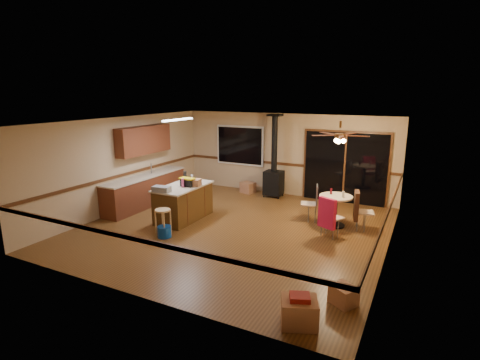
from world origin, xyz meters
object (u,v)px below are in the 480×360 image
Objects in this scene: wood_stove at (274,174)px; chair_near at (328,213)px; kitchen_island at (184,202)px; blue_bucket at (164,232)px; bar_stool at (163,223)px; toolbox_grey at (161,189)px; box_corner_a at (299,312)px; box_corner_b at (343,295)px; chair_right at (357,206)px; toolbox_black at (187,183)px; box_under_window at (248,187)px; chair_left at (313,199)px; dining_table at (335,206)px.

chair_near is (2.38, -2.66, -0.13)m from wood_stove.
blue_bucket is at bearing -75.06° from kitchen_island.
wood_stove reaches higher than blue_bucket.
wood_stove reaches higher than bar_stool.
chair_near is (3.68, 0.39, 0.14)m from kitchen_island.
toolbox_grey reaches higher than box_corner_a.
box_corner_a is at bearing -118.96° from box_corner_b.
wood_stove is (1.30, 3.05, 0.28)m from kitchen_island.
chair_right is at bearing -31.75° from wood_stove.
toolbox_black reaches higher than kitchen_island.
kitchen_island reaches higher than box_under_window.
bar_stool is 0.21m from blue_bucket.
wood_stove is 4.04m from toolbox_grey.
toolbox_grey is 0.88m from bar_stool.
chair_right is at bearing -6.11° from chair_left.
wood_stove is 4.38m from bar_stool.
wood_stove reaches higher than kitchen_island.
kitchen_island is at bearing -113.09° from wood_stove.
bar_stool is at bearing 138.87° from blue_bucket.
toolbox_grey reaches higher than chair_right.
toolbox_grey is at bearing -108.91° from toolbox_black.
kitchen_island reaches higher than bar_stool.
toolbox_black is at bearing -162.70° from chair_right.
box_corner_a is (-0.04, -4.30, -0.40)m from chair_right.
kitchen_island is 5.34× the size of blue_bucket.
chair_right is (1.12, -0.12, 0.01)m from chair_left.
toolbox_grey is at bearing 162.53° from box_corner_b.
chair_left is 3.94m from box_corner_b.
dining_table is at bearing -37.24° from wood_stove.
chair_right is at bearing 96.93° from box_corner_b.
wood_stove is 4.45m from blue_bucket.
bar_stool is 4.29m from box_under_window.
toolbox_black is 3.77m from dining_table.
dining_table is at bearing -29.26° from box_under_window.
toolbox_black reaches higher than chair_near.
chair_right is 4.32m from box_corner_a.
kitchen_island reaches higher than blue_bucket.
wood_stove is 3.60× the size of chair_right.
wood_stove is 7.40× the size of toolbox_black.
toolbox_grey is 0.67× the size of bar_stool.
kitchen_island is 4.37m from chair_right.
kitchen_island is 5.11m from box_corner_b.
toolbox_grey is at bearing -152.34° from dining_table.
chair_near is 1.59× the size of box_under_window.
box_corner_b is (3.30, -5.26, -0.58)m from wood_stove.
dining_table is 1.16× the size of chair_near.
toolbox_grey is (-0.12, -0.72, 0.51)m from kitchen_island.
dining_table is (2.36, -1.79, -0.20)m from wood_stove.
wood_stove reaches higher than box_corner_b.
toolbox_black is at bearing -173.80° from chair_near.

